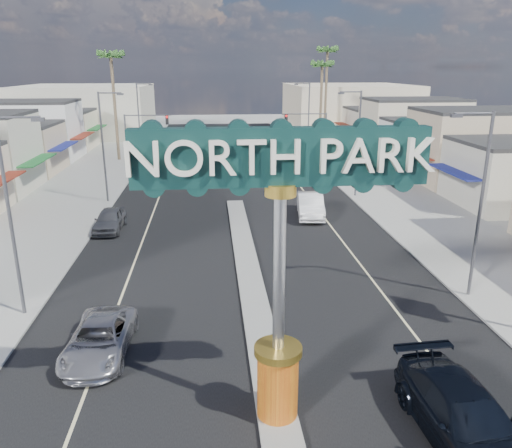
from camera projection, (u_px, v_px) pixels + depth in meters
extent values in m
plane|color=gray|center=(234.00, 199.00, 42.76)|extent=(160.00, 160.00, 0.00)
cube|color=black|center=(234.00, 199.00, 42.76)|extent=(20.00, 120.00, 0.01)
cube|color=gray|center=(249.00, 271.00, 27.54)|extent=(1.30, 30.00, 0.16)
cube|color=gray|center=(66.00, 203.00, 41.53)|extent=(8.00, 120.00, 0.12)
cube|color=gray|center=(393.00, 195.00, 43.96)|extent=(8.00, 120.00, 0.12)
cube|color=#B7B29E|center=(440.00, 140.00, 56.30)|extent=(12.00, 42.00, 6.00)
cube|color=#B7B29E|center=(87.00, 110.00, 82.38)|extent=(20.00, 20.00, 8.00)
cube|color=beige|center=(348.00, 108.00, 86.21)|extent=(20.00, 20.00, 8.00)
cylinder|color=#BF320E|center=(278.00, 384.00, 15.79)|extent=(1.30, 1.30, 2.20)
cylinder|color=gold|center=(278.00, 350.00, 15.42)|extent=(1.50, 1.50, 0.25)
cylinder|color=#B7B7BC|center=(279.00, 275.00, 14.66)|extent=(0.36, 0.36, 4.80)
cylinder|color=gold|center=(281.00, 190.00, 13.89)|extent=(0.90, 0.90, 0.35)
cube|color=#0E2C29|center=(281.00, 157.00, 13.61)|extent=(8.20, 0.50, 1.60)
cylinder|color=#47474C|center=(126.00, 143.00, 54.20)|extent=(0.18, 0.18, 6.00)
cylinder|color=#47474C|center=(148.00, 115.00, 53.54)|extent=(5.00, 0.12, 0.12)
cube|color=black|center=(167.00, 120.00, 53.87)|extent=(0.32, 0.32, 1.00)
sphere|color=red|center=(167.00, 117.00, 53.60)|extent=(0.22, 0.22, 0.22)
cylinder|color=#47474C|center=(325.00, 140.00, 56.11)|extent=(0.18, 0.18, 6.00)
cylinder|color=#47474C|center=(304.00, 114.00, 55.02)|extent=(5.00, 0.12, 0.12)
cube|color=black|center=(286.00, 119.00, 55.00)|extent=(0.32, 0.32, 1.00)
sphere|color=red|center=(286.00, 116.00, 54.73)|extent=(0.22, 0.22, 0.22)
cylinder|color=#47474C|center=(10.00, 221.00, 21.49)|extent=(0.16, 0.16, 9.00)
cylinder|color=#47474C|center=(17.00, 117.00, 20.25)|extent=(1.80, 0.10, 0.10)
cube|color=#47474C|center=(38.00, 120.00, 20.35)|extent=(0.50, 0.22, 0.15)
cylinder|color=#47474C|center=(103.00, 149.00, 40.49)|extent=(0.16, 0.16, 9.00)
cylinder|color=#47474C|center=(110.00, 93.00, 39.24)|extent=(1.80, 0.10, 0.10)
cube|color=#47474C|center=(120.00, 94.00, 39.34)|extent=(0.50, 0.22, 0.15)
cylinder|color=#47474C|center=(139.00, 121.00, 61.38)|extent=(0.16, 0.16, 9.00)
cylinder|color=#47474C|center=(144.00, 84.00, 60.13)|extent=(1.80, 0.10, 0.10)
cube|color=#47474C|center=(151.00, 85.00, 60.23)|extent=(0.50, 0.22, 0.15)
cylinder|color=#47474C|center=(480.00, 209.00, 23.34)|extent=(0.16, 0.16, 9.00)
cylinder|color=#47474C|center=(474.00, 113.00, 21.94)|extent=(1.80, 0.10, 0.10)
cube|color=#47474C|center=(456.00, 116.00, 21.90)|extent=(0.50, 0.22, 0.15)
cylinder|color=#47474C|center=(358.00, 145.00, 42.33)|extent=(0.16, 0.16, 9.00)
cylinder|color=#47474C|center=(351.00, 92.00, 40.93)|extent=(1.80, 0.10, 0.10)
cube|color=#47474C|center=(341.00, 93.00, 40.89)|extent=(0.50, 0.22, 0.15)
cylinder|color=#47474C|center=(309.00, 119.00, 63.23)|extent=(0.16, 0.16, 9.00)
cylinder|color=#47474C|center=(303.00, 83.00, 61.82)|extent=(1.80, 0.10, 0.10)
cube|color=#47474C|center=(296.00, 84.00, 61.78)|extent=(0.50, 0.22, 0.15)
cylinder|color=brown|center=(115.00, 110.00, 58.82)|extent=(0.36, 0.36, 12.00)
cylinder|color=brown|center=(321.00, 109.00, 66.93)|extent=(0.36, 0.36, 11.00)
cylinder|color=brown|center=(326.00, 98.00, 72.50)|extent=(0.36, 0.36, 13.00)
imported|color=#A7A6AB|center=(100.00, 339.00, 19.52)|extent=(2.49, 5.04, 1.38)
imported|color=black|center=(464.00, 417.00, 14.86)|extent=(2.78, 6.13, 1.74)
imported|color=#5A5B5F|center=(110.00, 220.00, 34.50)|extent=(1.90, 4.47, 1.51)
imported|color=silver|center=(310.00, 205.00, 37.66)|extent=(2.51, 5.49, 1.75)
imported|color=silver|center=(201.00, 159.00, 52.62)|extent=(3.53, 11.21, 3.07)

